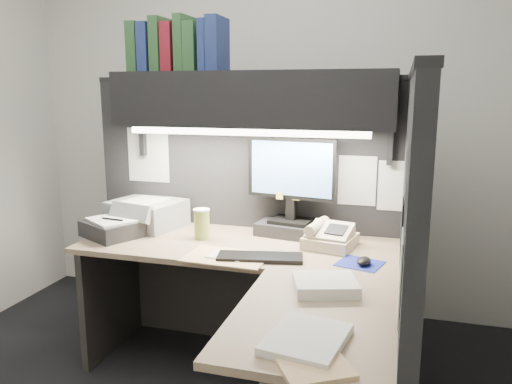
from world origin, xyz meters
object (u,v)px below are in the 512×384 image
at_px(desk, 269,351).
at_px(coffee_cup, 202,225).
at_px(notebook_stack, 112,229).
at_px(monitor, 291,197).
at_px(telephone, 330,238).
at_px(printer, 147,213).
at_px(keyboard, 260,257).
at_px(overhead_shelf, 252,99).

bearing_deg(desk, coffee_cup, 132.63).
bearing_deg(coffee_cup, notebook_stack, -168.44).
bearing_deg(coffee_cup, desk, -47.37).
bearing_deg(monitor, desk, -74.84).
height_order(telephone, printer, printer).
bearing_deg(notebook_stack, keyboard, -8.85).
bearing_deg(telephone, notebook_stack, -161.78).
xyz_separation_m(overhead_shelf, keyboard, (0.16, -0.41, -0.76)).
relative_size(overhead_shelf, keyboard, 3.68).
distance_m(telephone, printer, 1.14).
bearing_deg(monitor, printer, -167.37).
relative_size(printer, notebook_stack, 1.32).
relative_size(keyboard, coffee_cup, 2.61).
xyz_separation_m(keyboard, telephone, (0.30, 0.30, 0.04)).
bearing_deg(monitor, telephone, -22.76).
bearing_deg(overhead_shelf, coffee_cup, -147.04).
xyz_separation_m(desk, overhead_shelf, (-0.30, 0.75, 1.06)).
xyz_separation_m(printer, notebook_stack, (-0.09, -0.26, -0.03)).
distance_m(monitor, telephone, 0.34).
bearing_deg(coffee_cup, keyboard, -31.17).
bearing_deg(keyboard, coffee_cup, 137.75).
distance_m(desk, printer, 1.28).
bearing_deg(keyboard, notebook_stack, 160.07).
bearing_deg(keyboard, telephone, 33.34).
xyz_separation_m(keyboard, notebook_stack, (-0.92, 0.14, 0.04)).
xyz_separation_m(desk, coffee_cup, (-0.55, 0.59, 0.37)).
height_order(printer, notebook_stack, printer).
xyz_separation_m(monitor, printer, (-0.89, -0.05, -0.14)).
relative_size(desk, coffee_cup, 10.56).
height_order(desk, keyboard, keyboard).
bearing_deg(printer, desk, -24.83).
bearing_deg(overhead_shelf, printer, -179.58).
distance_m(telephone, notebook_stack, 1.23).
xyz_separation_m(monitor, keyboard, (-0.06, -0.45, -0.21)).
height_order(monitor, telephone, monitor).
distance_m(overhead_shelf, coffee_cup, 0.75).
relative_size(monitor, notebook_stack, 1.85).
height_order(monitor, notebook_stack, monitor).
distance_m(desk, coffee_cup, 0.89).
xyz_separation_m(monitor, notebook_stack, (-0.97, -0.31, -0.18)).
bearing_deg(overhead_shelf, monitor, 12.00).
bearing_deg(keyboard, overhead_shelf, 100.84).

